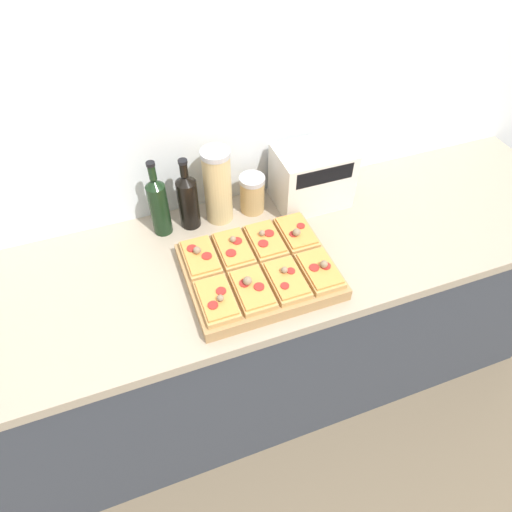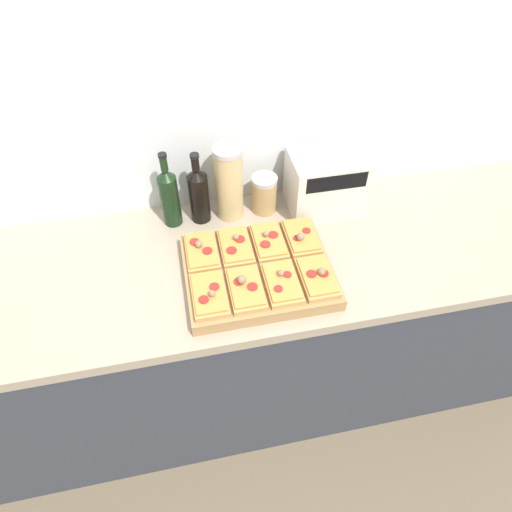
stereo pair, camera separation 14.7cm
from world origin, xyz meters
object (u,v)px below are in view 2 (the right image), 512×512
(cutting_board, at_px, (258,271))
(wine_bottle, at_px, (199,194))
(grain_jar_tall, at_px, (229,183))
(toaster_oven, at_px, (326,182))
(olive_oil_bottle, at_px, (169,196))
(grain_jar_short, at_px, (264,194))

(cutting_board, bearing_deg, wine_bottle, 114.54)
(wine_bottle, xyz_separation_m, grain_jar_tall, (0.11, 0.00, 0.03))
(cutting_board, xyz_separation_m, toaster_oven, (0.32, 0.30, 0.09))
(olive_oil_bottle, bearing_deg, toaster_oven, -2.46)
(grain_jar_short, height_order, toaster_oven, toaster_oven)
(grain_jar_tall, bearing_deg, toaster_oven, -3.94)
(grain_jar_short, bearing_deg, cutting_board, -105.90)
(cutting_board, xyz_separation_m, wine_bottle, (-0.15, 0.32, 0.09))
(olive_oil_bottle, height_order, toaster_oven, olive_oil_bottle)
(cutting_board, relative_size, toaster_oven, 1.59)
(wine_bottle, relative_size, toaster_oven, 0.95)
(cutting_board, distance_m, grain_jar_tall, 0.35)
(grain_jar_tall, bearing_deg, olive_oil_bottle, -180.00)
(olive_oil_bottle, height_order, wine_bottle, olive_oil_bottle)
(grain_jar_tall, height_order, toaster_oven, grain_jar_tall)
(olive_oil_bottle, xyz_separation_m, grain_jar_short, (0.34, 0.00, -0.05))
(grain_jar_tall, bearing_deg, wine_bottle, 180.00)
(olive_oil_bottle, xyz_separation_m, toaster_oven, (0.57, -0.02, -0.01))
(grain_jar_tall, distance_m, toaster_oven, 0.36)
(grain_jar_short, distance_m, toaster_oven, 0.23)
(cutting_board, distance_m, grain_jar_short, 0.34)
(toaster_oven, bearing_deg, olive_oil_bottle, 177.54)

